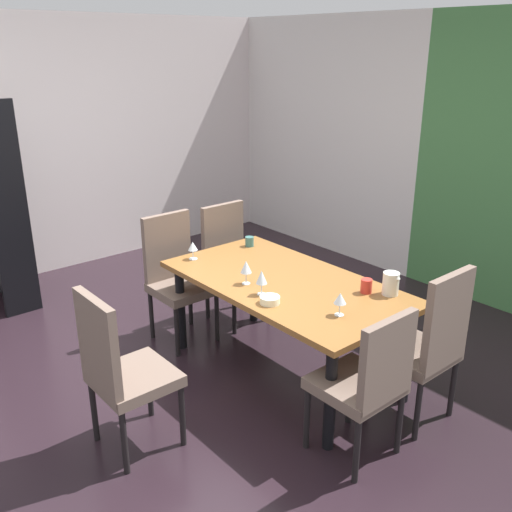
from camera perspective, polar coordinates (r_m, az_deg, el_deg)
name	(u,v)px	position (r m, az deg, el deg)	size (l,w,h in m)	color
ground_plane	(185,376)	(4.30, -7.08, -11.81)	(5.47, 5.79, 0.02)	black
back_panel_interior	(321,137)	(6.63, 6.57, 11.78)	(2.66, 0.10, 2.57)	silver
left_interior_panel	(29,150)	(6.17, -21.79, 9.82)	(0.10, 5.79, 2.57)	silver
dining_table	(285,291)	(4.00, 2.95, -3.55)	(1.77, 0.94, 0.73)	brown
chair_head_near	(120,368)	(3.38, -13.46, -10.82)	(0.44, 0.44, 1.02)	#6C594D
chair_right_near	(367,379)	(3.30, 11.07, -11.98)	(0.44, 0.44, 0.94)	#6C594D
chair_left_far	(231,258)	(4.89, -2.48, -0.22)	(0.45, 0.44, 1.00)	#6C594D
chair_right_far	(428,342)	(3.68, 16.79, -8.23)	(0.44, 0.44, 1.05)	#6C594D
chair_left_near	(176,273)	(4.59, -8.00, -1.72)	(0.45, 0.44, 1.02)	#6C594D
wine_glass_left	(262,278)	(3.70, 0.56, -2.17)	(0.07, 0.07, 0.17)	silver
wine_glass_near_shelf	(193,247)	(4.34, -6.35, 0.94)	(0.07, 0.07, 0.14)	silver
wine_glass_right	(340,299)	(3.46, 8.41, -4.26)	(0.08, 0.08, 0.15)	silver
wine_glass_west	(246,267)	(3.86, -1.00, -1.14)	(0.08, 0.08, 0.17)	silver
serving_bowl_near_window	(270,300)	(3.62, 1.39, -4.41)	(0.13, 0.13, 0.05)	white
cup_rear	(249,241)	(4.62, -0.66, 1.46)	(0.07, 0.07, 0.08)	#386864
cup_corner	(366,286)	(3.83, 10.97, -2.96)	(0.08, 0.08, 0.09)	red
pitcher_east	(391,283)	(3.82, 13.33, -2.69)	(0.12, 0.11, 0.15)	silver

